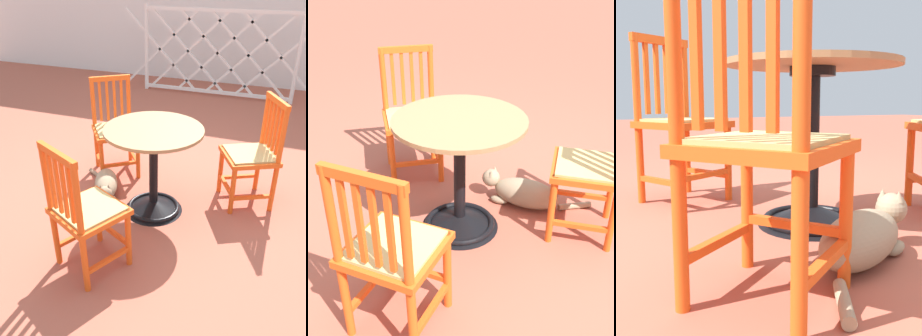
# 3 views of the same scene
# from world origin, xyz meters

# --- Properties ---
(ground_plane) EXTENTS (24.00, 24.00, 0.00)m
(ground_plane) POSITION_xyz_m (0.00, 0.00, 0.00)
(ground_plane) COLOR #AD5642
(cafe_table) EXTENTS (0.76, 0.76, 0.73)m
(cafe_table) POSITION_xyz_m (0.12, -0.10, 0.28)
(cafe_table) COLOR black
(cafe_table) RESTS_ON ground_plane
(orange_chair_facing_out) EXTENTS (0.54, 0.54, 0.91)m
(orange_chair_facing_out) POSITION_xyz_m (0.83, 0.32, 0.43)
(orange_chair_facing_out) COLOR #EA5619
(orange_chair_facing_out) RESTS_ON ground_plane
(orange_chair_at_corner) EXTENTS (0.56, 0.56, 0.91)m
(orange_chair_at_corner) POSITION_xyz_m (-0.46, 0.41, 0.43)
(orange_chair_at_corner) COLOR #EA5619
(orange_chair_at_corner) RESTS_ON ground_plane
(orange_chair_tucked_in) EXTENTS (0.54, 0.54, 0.91)m
(orange_chair_tucked_in) POSITION_xyz_m (-0.05, -0.86, 0.43)
(orange_chair_tucked_in) COLOR #EA5619
(orange_chair_tucked_in) RESTS_ON ground_plane
(tabby_cat) EXTENTS (0.52, 0.60, 0.23)m
(tabby_cat) POSITION_xyz_m (-0.35, -0.04, 0.10)
(tabby_cat) COLOR #9E896B
(tabby_cat) RESTS_ON ground_plane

